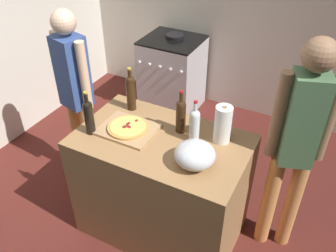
{
  "coord_description": "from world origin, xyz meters",
  "views": [
    {
      "loc": [
        1.13,
        -1.17,
        2.46
      ],
      "look_at": [
        0.18,
        0.65,
        0.98
      ],
      "focal_mm": 38.28,
      "sensor_mm": 36.0,
      "label": 1
    }
  ],
  "objects_px": {
    "wine_bottle_dark": "(89,116)",
    "wine_bottle_clear": "(194,124)",
    "wine_bottle_amber": "(181,114)",
    "pizza": "(128,127)",
    "stove": "(172,74)",
    "wine_bottle_green": "(131,91)",
    "mixing_bowl": "(195,155)",
    "person_in_red": "(297,142)",
    "paper_towel_roll": "(223,124)",
    "person_in_stripes": "(75,90)"
  },
  "relations": [
    {
      "from": "pizza",
      "to": "wine_bottle_dark",
      "type": "height_order",
      "value": "wine_bottle_dark"
    },
    {
      "from": "wine_bottle_clear",
      "to": "stove",
      "type": "distance_m",
      "value": 1.99
    },
    {
      "from": "paper_towel_roll",
      "to": "wine_bottle_dark",
      "type": "bearing_deg",
      "value": -158.27
    },
    {
      "from": "mixing_bowl",
      "to": "person_in_red",
      "type": "height_order",
      "value": "person_in_red"
    },
    {
      "from": "stove",
      "to": "wine_bottle_green",
      "type": "bearing_deg",
      "value": -75.1
    },
    {
      "from": "wine_bottle_dark",
      "to": "wine_bottle_amber",
      "type": "xyz_separation_m",
      "value": [
        0.56,
        0.31,
        -0.0
      ]
    },
    {
      "from": "pizza",
      "to": "wine_bottle_dark",
      "type": "bearing_deg",
      "value": -147.63
    },
    {
      "from": "mixing_bowl",
      "to": "person_in_stripes",
      "type": "distance_m",
      "value": 1.31
    },
    {
      "from": "person_in_stripes",
      "to": "wine_bottle_amber",
      "type": "bearing_deg",
      "value": -4.69
    },
    {
      "from": "wine_bottle_dark",
      "to": "stove",
      "type": "height_order",
      "value": "wine_bottle_dark"
    },
    {
      "from": "stove",
      "to": "person_in_red",
      "type": "relative_size",
      "value": 0.54
    },
    {
      "from": "wine_bottle_amber",
      "to": "wine_bottle_clear",
      "type": "height_order",
      "value": "wine_bottle_amber"
    },
    {
      "from": "paper_towel_roll",
      "to": "wine_bottle_amber",
      "type": "bearing_deg",
      "value": -174.4
    },
    {
      "from": "pizza",
      "to": "paper_towel_roll",
      "type": "relative_size",
      "value": 1.05
    },
    {
      "from": "pizza",
      "to": "person_in_red",
      "type": "height_order",
      "value": "person_in_red"
    },
    {
      "from": "wine_bottle_amber",
      "to": "person_in_red",
      "type": "height_order",
      "value": "person_in_red"
    },
    {
      "from": "mixing_bowl",
      "to": "paper_towel_roll",
      "type": "distance_m",
      "value": 0.32
    },
    {
      "from": "mixing_bowl",
      "to": "wine_bottle_amber",
      "type": "distance_m",
      "value": 0.37
    },
    {
      "from": "wine_bottle_dark",
      "to": "wine_bottle_clear",
      "type": "bearing_deg",
      "value": 20.42
    },
    {
      "from": "paper_towel_roll",
      "to": "person_in_stripes",
      "type": "bearing_deg",
      "value": 177.64
    },
    {
      "from": "wine_bottle_clear",
      "to": "mixing_bowl",
      "type": "bearing_deg",
      "value": -64.68
    },
    {
      "from": "wine_bottle_clear",
      "to": "person_in_stripes",
      "type": "relative_size",
      "value": 0.2
    },
    {
      "from": "mixing_bowl",
      "to": "wine_bottle_dark",
      "type": "distance_m",
      "value": 0.79
    },
    {
      "from": "pizza",
      "to": "wine_bottle_green",
      "type": "xyz_separation_m",
      "value": [
        -0.13,
        0.26,
        0.13
      ]
    },
    {
      "from": "pizza",
      "to": "paper_towel_roll",
      "type": "height_order",
      "value": "paper_towel_roll"
    },
    {
      "from": "wine_bottle_dark",
      "to": "stove",
      "type": "distance_m",
      "value": 2.0
    },
    {
      "from": "wine_bottle_green",
      "to": "person_in_stripes",
      "type": "xyz_separation_m",
      "value": [
        -0.56,
        -0.0,
        -0.14
      ]
    },
    {
      "from": "wine_bottle_green",
      "to": "person_in_red",
      "type": "bearing_deg",
      "value": 2.62
    },
    {
      "from": "paper_towel_roll",
      "to": "person_in_stripes",
      "type": "xyz_separation_m",
      "value": [
        -1.32,
        0.05,
        -0.12
      ]
    },
    {
      "from": "mixing_bowl",
      "to": "wine_bottle_clear",
      "type": "height_order",
      "value": "wine_bottle_clear"
    },
    {
      "from": "wine_bottle_clear",
      "to": "stove",
      "type": "xyz_separation_m",
      "value": [
        -0.99,
        1.62,
        -0.62
      ]
    },
    {
      "from": "wine_bottle_green",
      "to": "person_in_red",
      "type": "xyz_separation_m",
      "value": [
        1.24,
        0.06,
        -0.08
      ]
    },
    {
      "from": "mixing_bowl",
      "to": "wine_bottle_green",
      "type": "distance_m",
      "value": 0.8
    },
    {
      "from": "mixing_bowl",
      "to": "person_in_red",
      "type": "bearing_deg",
      "value": 38.4
    },
    {
      "from": "wine_bottle_dark",
      "to": "person_in_red",
      "type": "xyz_separation_m",
      "value": [
        1.33,
        0.46,
        -0.07
      ]
    },
    {
      "from": "paper_towel_roll",
      "to": "wine_bottle_dark",
      "type": "distance_m",
      "value": 0.92
    },
    {
      "from": "pizza",
      "to": "wine_bottle_amber",
      "type": "xyz_separation_m",
      "value": [
        0.34,
        0.17,
        0.11
      ]
    },
    {
      "from": "pizza",
      "to": "mixing_bowl",
      "type": "height_order",
      "value": "mixing_bowl"
    },
    {
      "from": "wine_bottle_dark",
      "to": "wine_bottle_clear",
      "type": "distance_m",
      "value": 0.73
    },
    {
      "from": "paper_towel_roll",
      "to": "pizza",
      "type": "bearing_deg",
      "value": -162.4
    },
    {
      "from": "mixing_bowl",
      "to": "paper_towel_roll",
      "type": "height_order",
      "value": "paper_towel_roll"
    },
    {
      "from": "pizza",
      "to": "wine_bottle_dark",
      "type": "xyz_separation_m",
      "value": [
        -0.22,
        -0.14,
        0.12
      ]
    },
    {
      "from": "paper_towel_roll",
      "to": "person_in_red",
      "type": "distance_m",
      "value": 0.49
    },
    {
      "from": "mixing_bowl",
      "to": "stove",
      "type": "distance_m",
      "value": 2.22
    },
    {
      "from": "wine_bottle_clear",
      "to": "wine_bottle_amber",
      "type": "bearing_deg",
      "value": 156.46
    },
    {
      "from": "person_in_red",
      "to": "pizza",
      "type": "bearing_deg",
      "value": -164.04
    },
    {
      "from": "stove",
      "to": "wine_bottle_clear",
      "type": "bearing_deg",
      "value": -58.61
    },
    {
      "from": "mixing_bowl",
      "to": "paper_towel_roll",
      "type": "xyz_separation_m",
      "value": [
        0.06,
        0.31,
        0.06
      ]
    },
    {
      "from": "pizza",
      "to": "wine_bottle_clear",
      "type": "bearing_deg",
      "value": 13.98
    },
    {
      "from": "pizza",
      "to": "wine_bottle_amber",
      "type": "height_order",
      "value": "wine_bottle_amber"
    }
  ]
}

